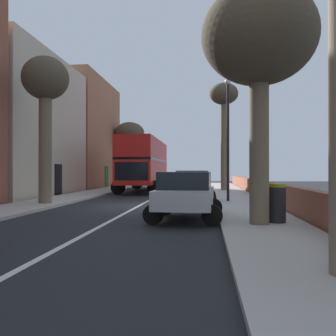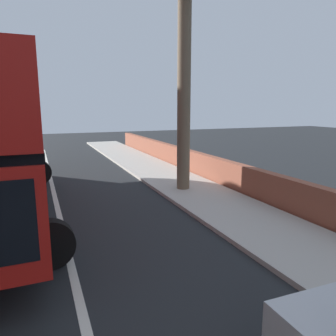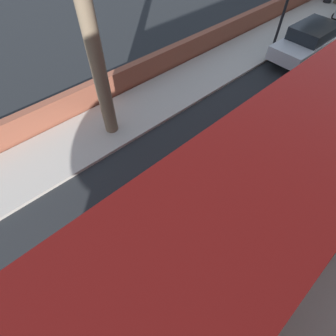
% 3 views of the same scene
% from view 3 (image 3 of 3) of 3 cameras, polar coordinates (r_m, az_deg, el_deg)
% --- Properties ---
extents(sidewalk_right, '(2.60, 60.00, 0.12)m').
position_cam_3_polar(sidewalk_right, '(18.75, 23.58, 25.60)').
color(sidewalk_right, '#B2ADA3').
rests_on(sidewalk_right, ground).
extents(boundary_wall_right, '(0.36, 54.00, 1.08)m').
position_cam_3_polar(boundary_wall_right, '(19.24, 19.88, 28.91)').
color(boundary_wall_right, brown).
rests_on(boundary_wall_right, ground).
extents(double_decker_bus, '(3.65, 11.24, 4.06)m').
position_cam_3_polar(double_decker_bus, '(6.24, 22.85, -4.11)').
color(double_decker_bus, red).
rests_on(double_decker_bus, ground).
extents(parked_car_silver_right_2, '(2.44, 4.31, 1.68)m').
position_cam_3_polar(parked_car_silver_right_2, '(15.95, 28.37, 23.17)').
color(parked_car_silver_right_2, '#B7BABF').
rests_on(parked_car_silver_right_2, ground).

